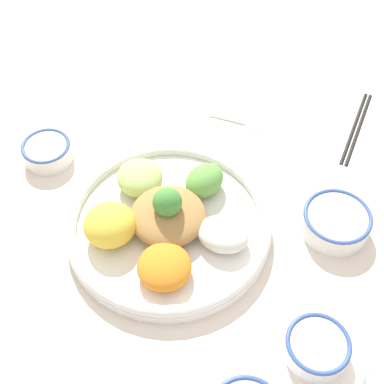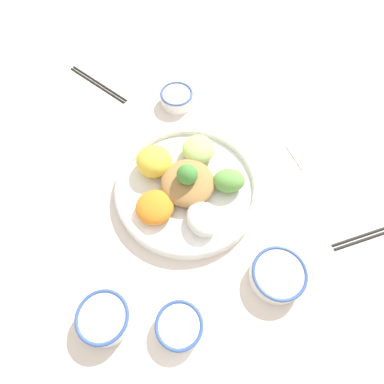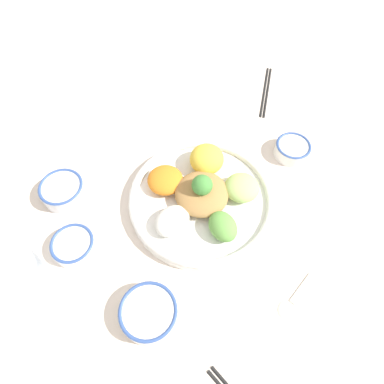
{
  "view_description": "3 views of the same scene",
  "coord_description": "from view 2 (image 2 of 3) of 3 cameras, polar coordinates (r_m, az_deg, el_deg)",
  "views": [
    {
      "loc": [
        0.55,
        -0.03,
        0.78
      ],
      "look_at": [
        0.01,
        0.06,
        0.09
      ],
      "focal_mm": 50.0,
      "sensor_mm": 36.0,
      "label": 1
    },
    {
      "loc": [
        0.3,
        0.26,
        0.72
      ],
      "look_at": [
        0.03,
        0.04,
        0.03
      ],
      "focal_mm": 30.0,
      "sensor_mm": 36.0,
      "label": 2
    },
    {
      "loc": [
        -0.05,
        0.41,
        0.7
      ],
      "look_at": [
        0.04,
        0.05,
        0.09
      ],
      "focal_mm": 30.0,
      "sensor_mm": 36.0,
      "label": 3
    }
  ],
  "objects": [
    {
      "name": "rice_bowl_blue",
      "position": [
        0.96,
        -2.74,
        16.45
      ],
      "size": [
        0.09,
        0.09,
        0.04
      ],
      "color": "white",
      "rests_on": "ground_plane"
    },
    {
      "name": "serving_spoon_main",
      "position": [
        0.89,
        19.1,
        4.17
      ],
      "size": [
        0.08,
        0.12,
        0.01
      ],
      "rotation": [
        0.0,
        0.0,
        4.21
      ],
      "color": "beige",
      "rests_on": "ground_plane"
    },
    {
      "name": "sauce_bowl_dark",
      "position": [
        0.73,
        15.02,
        -14.04
      ],
      "size": [
        0.12,
        0.12,
        0.04
      ],
      "color": "white",
      "rests_on": "ground_plane"
    },
    {
      "name": "chopsticks_pair_far",
      "position": [
        0.87,
        29.85,
        -6.4
      ],
      "size": [
        0.2,
        0.14,
        0.01
      ],
      "rotation": [
        0.0,
        0.0,
        5.7
      ],
      "color": "black",
      "rests_on": "ground_plane"
    },
    {
      "name": "chopsticks_pair_near",
      "position": [
        1.07,
        -16.37,
        18.0
      ],
      "size": [
        0.02,
        0.23,
        0.01
      ],
      "rotation": [
        0.0,
        0.0,
        4.72
      ],
      "color": "black",
      "rests_on": "ground_plane"
    },
    {
      "name": "sauce_bowl_red",
      "position": [
        0.7,
        -2.28,
        -22.69
      ],
      "size": [
        0.1,
        0.1,
        0.04
      ],
      "color": "white",
      "rests_on": "ground_plane"
    },
    {
      "name": "ground_plane",
      "position": [
        0.82,
        -1.04,
        1.82
      ],
      "size": [
        2.4,
        2.4,
        0.0
      ],
      "primitive_type": "plane",
      "color": "silver"
    },
    {
      "name": "rice_bowl_plain",
      "position": [
        0.72,
        -15.36,
        -20.79
      ],
      "size": [
        0.11,
        0.11,
        0.05
      ],
      "color": "white",
      "rests_on": "ground_plane"
    },
    {
      "name": "salad_platter",
      "position": [
        0.79,
        -1.02,
        1.25
      ],
      "size": [
        0.36,
        0.36,
        0.11
      ],
      "color": "white",
      "rests_on": "ground_plane"
    }
  ]
}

